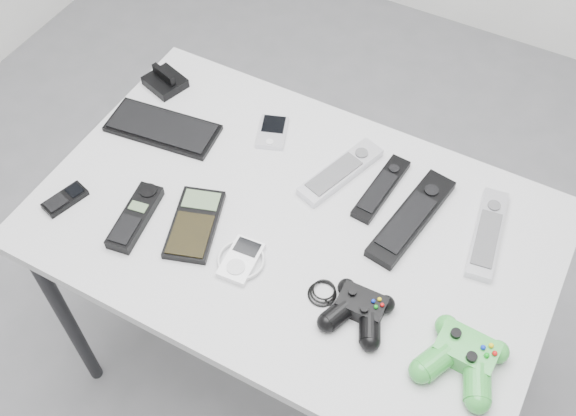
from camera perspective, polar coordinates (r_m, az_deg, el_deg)
The scene contains 15 objects.
floor at distance 1.96m, azimuth 2.32°, elevation -15.12°, with size 3.50×3.50×0.00m, color slate.
desk at distance 1.43m, azimuth 0.49°, elevation -2.56°, with size 1.05×0.68×0.70m.
pda_keyboard at distance 1.56m, azimuth -10.56°, elevation 6.70°, with size 0.25×0.11×0.02m, color black.
dock_bracket at distance 1.66m, azimuth -10.42°, elevation 10.76°, with size 0.09×0.08×0.05m, color black.
pda at distance 1.53m, azimuth -1.34°, elevation 6.47°, with size 0.06×0.10×0.02m, color silver.
remote_silver_a at distance 1.45m, azimuth 4.49°, elevation 3.11°, with size 0.05×0.21×0.02m, color silver.
remote_black_a at distance 1.43m, azimuth 7.90°, elevation 1.69°, with size 0.04×0.19×0.02m, color black.
remote_black_b at distance 1.39m, azimuth 10.42°, elevation -0.78°, with size 0.06×0.26×0.02m, color black.
remote_silver_b at distance 1.41m, azimuth 16.54°, elevation -2.04°, with size 0.05×0.22×0.02m, color #BABAC1.
mobile_phone at distance 1.48m, azimuth -18.37°, elevation 0.73°, with size 0.04×0.09×0.02m, color black.
cordless_handset at distance 1.41m, azimuth -12.81°, elevation -0.73°, with size 0.05×0.16×0.03m, color black.
calculator at distance 1.38m, azimuth -7.91°, elevation -1.34°, with size 0.09×0.18×0.02m, color black.
mp3_player at distance 1.32m, azimuth -4.00°, elevation -4.39°, with size 0.09×0.10×0.02m, color white.
controller_black at distance 1.25m, azimuth 6.02°, elevation -8.54°, with size 0.21×0.13×0.04m, color black, non-canonical shape.
controller_green at distance 1.24m, azimuth 14.60°, elevation -12.08°, with size 0.15×0.16×0.05m, color #278022, non-canonical shape.
Camera 1 is at (0.28, -0.68, 1.82)m, focal length 42.00 mm.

